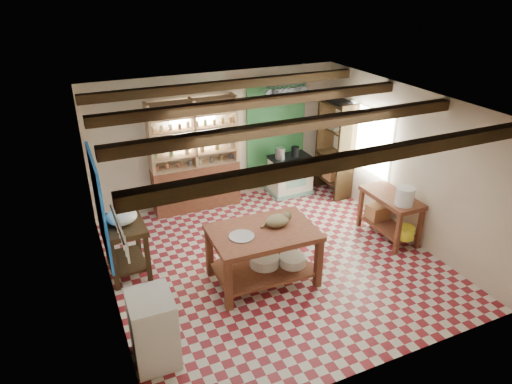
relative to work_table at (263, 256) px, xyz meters
name	(u,v)px	position (x,y,z in m)	size (l,w,h in m)	color
floor	(273,261)	(0.37, 0.39, -0.45)	(5.00, 5.00, 0.02)	maroon
ceiling	(276,104)	(0.37, 0.39, 2.16)	(5.00, 5.00, 0.02)	#46454A
wall_back	(218,139)	(0.37, 2.89, 0.86)	(5.00, 0.04, 2.60)	beige
wall_front	(379,281)	(0.37, -2.11, 0.86)	(5.00, 0.04, 2.60)	beige
wall_left	(104,222)	(-2.13, 0.39, 0.86)	(0.04, 5.00, 2.60)	beige
wall_right	(405,163)	(2.87, 0.39, 0.86)	(0.04, 5.00, 2.60)	beige
ceiling_beams	(276,113)	(0.37, 0.39, 2.04)	(5.00, 3.80, 0.15)	#382513
blue_wall_patch	(99,206)	(-2.10, 1.29, 0.66)	(0.04, 1.40, 1.60)	blue
green_wall_patch	(276,133)	(1.62, 2.86, 0.81)	(1.30, 0.04, 2.30)	#22552A
window_back	(193,123)	(-0.13, 2.87, 1.26)	(0.90, 0.02, 0.80)	silver
window_right	(369,140)	(2.85, 1.39, 0.96)	(0.02, 1.30, 1.20)	silver
utensil_rail	(118,233)	(-2.07, -0.81, 1.34)	(0.06, 0.90, 0.28)	black
pot_rack	(287,93)	(1.62, 2.44, 1.74)	(0.86, 0.12, 0.36)	black
shelving_unit	(195,156)	(-0.18, 2.70, 0.66)	(1.70, 0.34, 2.20)	tan
tall_rack	(335,148)	(2.65, 2.19, 0.56)	(0.40, 0.86, 2.00)	#382513
work_table	(263,256)	(0.00, 0.00, 0.00)	(1.54, 1.03, 0.87)	brown
stove	(290,175)	(1.82, 2.54, -0.03)	(0.83, 0.56, 0.82)	white
prep_table	(126,248)	(-1.83, 1.05, 0.00)	(0.60, 0.87, 0.88)	#382513
white_cabinet	(153,329)	(-1.85, -0.90, 0.02)	(0.51, 0.61, 0.92)	silver
right_counter	(389,216)	(2.55, 0.25, -0.03)	(0.57, 1.13, 0.81)	brown
cat	(277,221)	(0.25, 0.04, 0.52)	(0.37, 0.28, 0.17)	#89774F
steel_tray	(242,236)	(-0.35, -0.04, 0.45)	(0.37, 0.37, 0.02)	#ADADB5
basin_large	(264,260)	(0.05, 0.05, -0.13)	(0.45, 0.45, 0.16)	silver
basin_small	(292,260)	(0.45, -0.11, -0.13)	(0.40, 0.40, 0.14)	silver
kettle_left	(280,153)	(1.57, 2.55, 0.50)	(0.20, 0.20, 0.24)	#ADADB5
kettle_right	(295,151)	(1.92, 2.54, 0.48)	(0.16, 0.16, 0.20)	black
enamel_bowl	(122,216)	(-1.83, 1.05, 0.56)	(0.46, 0.46, 0.23)	silver
white_bucket	(405,196)	(2.50, -0.10, 0.53)	(0.30, 0.30, 0.30)	silver
wicker_basket	(378,212)	(2.55, 0.55, -0.09)	(0.37, 0.30, 0.26)	#AE7046
yellow_tub	(406,232)	(2.55, -0.20, -0.11)	(0.29, 0.29, 0.21)	yellow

